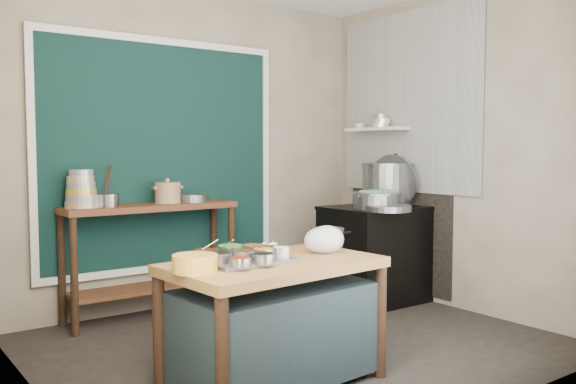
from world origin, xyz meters
TOP-DOWN VIEW (x-y plane):
  - floor at (0.00, 0.00)m, footprint 3.50×3.00m
  - back_wall at (0.00, 1.51)m, footprint 3.50×0.02m
  - left_wall at (-1.76, 0.00)m, footprint 0.02×3.00m
  - right_wall at (1.76, 0.00)m, footprint 0.02×3.00m
  - curtain_panel at (-0.35, 1.47)m, footprint 2.10×0.02m
  - curtain_frame at (-0.35, 1.46)m, footprint 2.22×0.03m
  - tile_panel at (1.74, 0.55)m, footprint 0.02×1.70m
  - soot_patch at (1.74, 0.65)m, footprint 0.01×1.30m
  - wall_shelf at (1.63, 0.85)m, footprint 0.22×0.70m
  - prep_table at (-0.58, -0.55)m, footprint 1.30×0.80m
  - back_counter at (-0.55, 1.28)m, footprint 1.45×0.40m
  - stove_block at (1.35, 0.55)m, footprint 0.90×0.68m
  - stove_top at (1.35, 0.55)m, footprint 0.92×0.69m
  - condiment_tray at (-0.74, -0.50)m, footprint 0.51×0.37m
  - condiment_bowls at (-0.76, -0.48)m, footprint 0.56×0.44m
  - yellow_basin at (-1.11, -0.57)m, footprint 0.27×0.27m
  - saucepan at (0.00, -0.34)m, footprint 0.27×0.27m
  - plastic_bag_a at (-0.16, -0.53)m, footprint 0.26×0.23m
  - plastic_bag_b at (-0.19, -0.50)m, footprint 0.26×0.24m
  - bowl_stack at (-1.11, 1.30)m, footprint 0.26×0.26m
  - utensil_cup at (-0.92, 1.26)m, footprint 0.21×0.21m
  - ceramic_crock at (-0.39, 1.28)m, footprint 0.26×0.26m
  - wide_bowl at (-0.16, 1.28)m, footprint 0.33×0.33m
  - stock_pot at (1.54, 0.61)m, footprint 0.59×0.59m
  - pot_lid at (1.54, 0.52)m, footprint 0.22×0.50m
  - steamer at (1.19, 0.39)m, footprint 0.49×0.49m
  - green_cloth at (1.19, 0.39)m, footprint 0.26×0.20m
  - shallow_pan at (1.12, 0.18)m, footprint 0.49×0.49m
  - shelf_bowl_stack at (1.63, 0.79)m, footprint 0.16×0.16m
  - shelf_bowl_green at (1.63, 1.09)m, footprint 0.14×0.14m

SIDE VIEW (x-z plane):
  - floor at x=0.00m, z-range -0.02..0.00m
  - prep_table at x=-0.58m, z-range 0.00..0.75m
  - stove_block at x=1.35m, z-range 0.00..0.85m
  - back_counter at x=-0.55m, z-range 0.00..0.95m
  - soot_patch at x=1.74m, z-range 0.05..1.35m
  - condiment_tray at x=-0.74m, z-range 0.75..0.77m
  - yellow_basin at x=-1.11m, z-range 0.75..0.84m
  - condiment_bowls at x=-0.76m, z-range 0.77..0.83m
  - saucepan at x=0.00m, z-range 0.75..0.88m
  - plastic_bag_b at x=-0.19m, z-range 0.75..0.91m
  - plastic_bag_a at x=-0.16m, z-range 0.75..0.93m
  - stove_top at x=1.35m, z-range 0.85..0.88m
  - shallow_pan at x=1.12m, z-range 0.88..0.93m
  - steamer at x=1.19m, z-range 0.88..1.02m
  - wide_bowl at x=-0.16m, z-range 0.95..1.01m
  - utensil_cup at x=-0.92m, z-range 0.95..1.05m
  - ceramic_crock at x=-0.39m, z-range 0.95..1.11m
  - green_cloth at x=1.19m, z-range 1.02..1.04m
  - stock_pot at x=1.54m, z-range 0.88..1.27m
  - bowl_stack at x=-1.11m, z-range 0.93..1.23m
  - pot_lid at x=1.54m, z-range 0.88..1.36m
  - curtain_panel at x=-0.35m, z-range 0.40..2.30m
  - curtain_frame at x=-0.35m, z-range 0.34..2.36m
  - back_wall at x=0.00m, z-range 0.00..2.80m
  - left_wall at x=-1.76m, z-range 0.00..2.80m
  - right_wall at x=1.76m, z-range 0.00..2.80m
  - wall_shelf at x=1.63m, z-range 1.59..1.61m
  - shelf_bowl_green at x=1.63m, z-range 1.61..1.66m
  - shelf_bowl_stack at x=1.63m, z-range 1.61..1.74m
  - tile_panel at x=1.74m, z-range 1.00..2.70m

